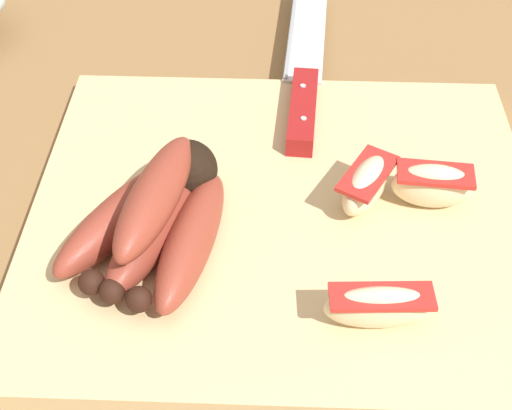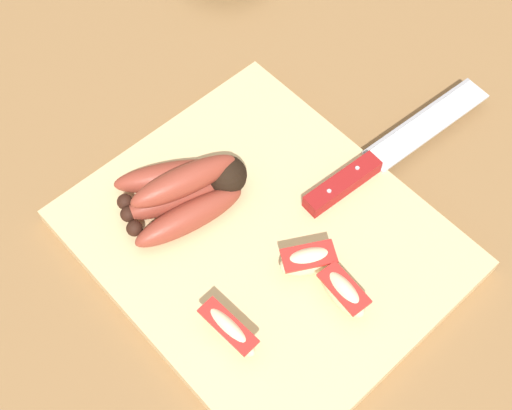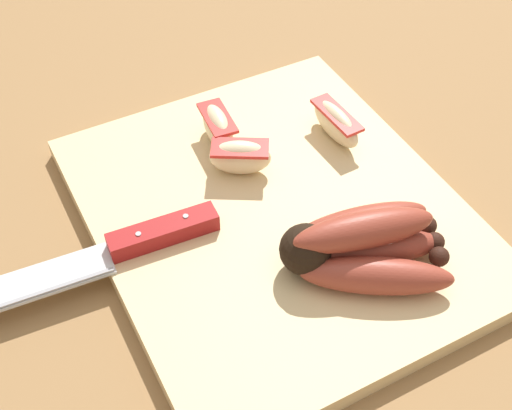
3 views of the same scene
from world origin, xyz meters
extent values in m
plane|color=olive|center=(0.00, 0.00, 0.00)|extent=(6.00, 6.00, 0.00)
cube|color=#DBBC84|center=(0.01, -0.02, 0.01)|extent=(0.38, 0.33, 0.02)
sphere|color=black|center=(0.09, -0.03, 0.05)|extent=(0.04, 0.04, 0.04)
ellipsoid|color=brown|center=(0.13, 0.01, 0.04)|extent=(0.09, 0.13, 0.03)
sphere|color=black|center=(0.14, 0.07, 0.04)|extent=(0.02, 0.02, 0.02)
ellipsoid|color=brown|center=(0.11, 0.02, 0.04)|extent=(0.07, 0.13, 0.03)
sphere|color=black|center=(0.13, 0.08, 0.04)|extent=(0.02, 0.02, 0.02)
ellipsoid|color=brown|center=(0.08, 0.03, 0.04)|extent=(0.06, 0.13, 0.03)
sphere|color=black|center=(0.11, 0.08, 0.04)|extent=(0.02, 0.02, 0.02)
ellipsoid|color=brown|center=(0.10, 0.02, 0.06)|extent=(0.06, 0.13, 0.04)
cylinder|color=white|center=(0.11, 0.04, 0.05)|extent=(0.02, 0.02, 0.00)
cube|color=silver|center=(-0.01, -0.26, 0.02)|extent=(0.05, 0.18, 0.00)
cube|color=#99999E|center=(0.01, -0.26, 0.02)|extent=(0.02, 0.18, 0.00)
cube|color=maroon|center=(0.00, -0.12, 0.03)|extent=(0.03, 0.10, 0.02)
cylinder|color=#B2B2B7|center=(0.00, -0.10, 0.04)|extent=(0.01, 0.01, 0.00)
cylinder|color=#B2B2B7|center=(0.00, -0.15, 0.04)|extent=(0.00, 0.01, 0.00)
ellipsoid|color=beige|center=(-0.05, -0.02, 0.04)|extent=(0.05, 0.06, 0.04)
cube|color=red|center=(-0.05, -0.02, 0.05)|extent=(0.05, 0.06, 0.00)
ellipsoid|color=beige|center=(-0.05, 0.09, 0.04)|extent=(0.07, 0.02, 0.04)
cube|color=red|center=(-0.05, 0.09, 0.05)|extent=(0.07, 0.02, 0.00)
ellipsoid|color=beige|center=(-0.09, -0.02, 0.04)|extent=(0.06, 0.03, 0.04)
cube|color=red|center=(-0.09, -0.02, 0.05)|extent=(0.06, 0.03, 0.00)
camera|label=1|loc=(0.02, 0.34, 0.39)|focal=48.01mm
camera|label=2|loc=(-0.24, 0.23, 0.69)|focal=49.06mm
camera|label=3|loc=(0.39, -0.24, 0.49)|focal=48.05mm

